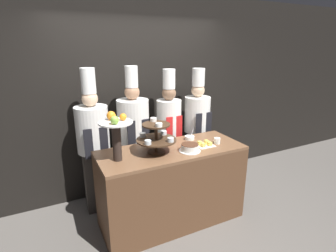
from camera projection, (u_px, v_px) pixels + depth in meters
name	position (u px, v px, depth m)	size (l,w,h in m)	color
ground_plane	(185.00, 236.00, 3.02)	(14.00, 14.00, 0.00)	#5B5651
wall_back	(140.00, 96.00, 3.77)	(10.00, 0.06, 2.80)	black
buffet_counter	(172.00, 186.00, 3.17)	(1.71, 0.68, 0.96)	brown
tiered_stand	(156.00, 136.00, 2.87)	(0.45, 0.45, 0.37)	#3D2819
fruit_pedestal	(116.00, 131.00, 2.64)	(0.35, 0.35, 0.51)	#2D231E
cake_round	(190.00, 148.00, 2.96)	(0.25, 0.25, 0.08)	white
cup_white	(217.00, 141.00, 3.19)	(0.08, 0.08, 0.07)	white
cake_square_tray	(205.00, 144.00, 3.12)	(0.21, 0.18, 0.05)	white
serving_bowl_far	(190.00, 138.00, 3.33)	(0.12, 0.12, 0.15)	white
chef_left	(93.00, 140.00, 3.24)	(0.40, 0.40, 1.86)	#38332D
chef_center_left	(134.00, 134.00, 3.46)	(0.41, 0.41, 1.87)	#28282D
chef_center_right	(169.00, 128.00, 3.68)	(0.34, 0.34, 1.81)	black
chef_right	(197.00, 125.00, 3.88)	(0.37, 0.37, 1.80)	#28282D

